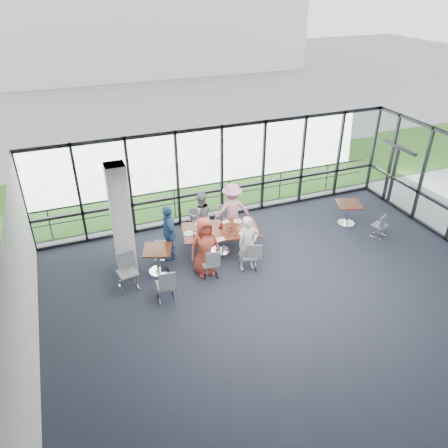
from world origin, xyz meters
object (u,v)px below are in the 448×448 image
object	(u,v)px
diner_end	(169,232)
chair_spare_lb	(128,273)
main_table	(220,233)
diner_near_left	(205,247)
chair_spare_r	(380,225)
side_table_left	(158,253)
chair_main_fl	(199,222)
chair_main_nr	(250,256)
chair_main_end	(162,244)
structural_column	(122,221)
diner_far_right	(232,210)
diner_near_right	(248,244)
chair_main_nl	(210,263)
diner_far_left	(201,216)
chair_spare_la	(166,285)
side_table_right	(349,207)
chair_main_fr	(229,220)

from	to	relation	value
diner_end	chair_spare_lb	distance (m)	1.77
main_table	diner_near_left	bearing A→B (deg)	-120.93
diner_end	chair_spare_r	xyz separation A→B (m)	(6.45, -1.27, -0.44)
side_table_left	chair_main_fl	bearing A→B (deg)	42.55
side_table_left	chair_main_nr	size ratio (longest dim) A/B	1.15
chair_main_end	main_table	bearing A→B (deg)	99.47
structural_column	diner_far_right	size ratio (longest dim) A/B	1.85
diner_near_right	chair_main_nl	distance (m)	1.17
diner_far_right	chair_main_nr	xyz separation A→B (m)	(-0.26, -1.96, -0.44)
diner_far_left	chair_spare_la	xyz separation A→B (m)	(-1.81, -2.55, -0.31)
diner_near_left	chair_main_nr	xyz separation A→B (m)	(1.23, -0.27, -0.43)
diner_far_left	diner_end	world-z (taller)	diner_end
side_table_right	chair_main_fr	distance (m)	3.95
chair_main_nr	chair_spare_lb	bearing A→B (deg)	-166.01
diner_near_left	diner_far_right	bearing A→B (deg)	49.08
side_table_left	chair_main_end	bearing A→B (deg)	67.28
diner_near_left	chair_spare_r	bearing A→B (deg)	-1.19
chair_main_fr	chair_spare_la	distance (m)	3.71
diner_end	side_table_left	bearing A→B (deg)	-37.05
diner_near_right	chair_main_nr	size ratio (longest dim) A/B	1.89
chair_main_fr	chair_spare_lb	size ratio (longest dim) A/B	0.91
chair_main_nr	diner_end	bearing A→B (deg)	164.61
side_table_left	chair_main_fl	xyz separation A→B (m)	(1.70, 1.56, -0.21)
diner_far_right	diner_end	bearing A→B (deg)	20.97
main_table	chair_spare_la	bearing A→B (deg)	-131.82
chair_main_fl	chair_spare_r	distance (m)	5.69
structural_column	chair_spare_lb	distance (m)	1.37
structural_column	chair_spare_la	size ratio (longest dim) A/B	3.50
chair_spare_lb	chair_main_fr	bearing A→B (deg)	-163.40
diner_near_left	chair_main_nr	distance (m)	1.33
chair_main_nr	chair_spare_r	distance (m)	4.52
side_table_right	diner_end	distance (m)	6.00
side_table_left	diner_far_left	bearing A→B (deg)	37.89
diner_near_right	chair_spare_la	size ratio (longest dim) A/B	1.77
chair_main_nl	diner_far_left	bearing A→B (deg)	86.93
chair_main_fr	side_table_right	bearing A→B (deg)	-173.27
diner_near_left	diner_near_right	xyz separation A→B (m)	(1.18, -0.22, -0.05)
chair_main_nr	structural_column	bearing A→B (deg)	-179.52
diner_far_right	chair_main_nr	bearing A→B (deg)	88.61
diner_far_right	chair_spare_lb	size ratio (longest dim) A/B	1.78
chair_spare_lb	diner_near_left	bearing A→B (deg)	168.41
diner_far_left	chair_main_fl	bearing A→B (deg)	-85.14
side_table_left	chair_main_nr	world-z (taller)	chair_main_nr
side_table_left	structural_column	bearing A→B (deg)	155.15
diner_end	chair_main_nl	size ratio (longest dim) A/B	1.97
side_table_left	chair_main_nr	bearing A→B (deg)	-17.99
chair_main_fr	chair_spare_r	distance (m)	4.73
diner_near_right	diner_far_left	bearing A→B (deg)	106.80
chair_spare_lb	main_table	bearing A→B (deg)	-174.02
structural_column	chair_main_nr	xyz separation A→B (m)	(3.22, -1.16, -1.17)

